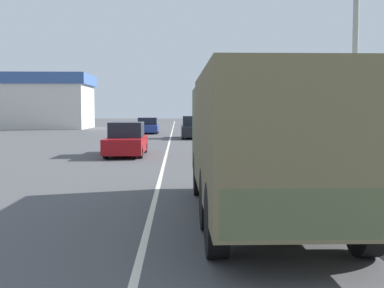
% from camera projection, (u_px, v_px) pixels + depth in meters
% --- Properties ---
extents(ground_plane, '(180.00, 180.00, 0.00)m').
position_uv_depth(ground_plane, '(170.00, 139.00, 35.64)').
color(ground_plane, '#4C4C4F').
extents(lane_centre_stripe, '(0.12, 120.00, 0.00)m').
position_uv_depth(lane_centre_stripe, '(170.00, 139.00, 35.64)').
color(lane_centre_stripe, silver).
rests_on(lane_centre_stripe, ground).
extents(sidewalk_right, '(1.80, 120.00, 0.12)m').
position_uv_depth(sidewalk_right, '(231.00, 138.00, 35.78)').
color(sidewalk_right, beige).
rests_on(sidewalk_right, ground).
extents(grass_strip_right, '(7.00, 120.00, 0.02)m').
position_uv_depth(grass_strip_right, '(289.00, 138.00, 35.91)').
color(grass_strip_right, '#4C7538').
rests_on(grass_strip_right, ground).
extents(military_truck, '(2.43, 7.69, 2.74)m').
position_uv_depth(military_truck, '(262.00, 138.00, 9.20)').
color(military_truck, '#545B3D').
rests_on(military_truck, ground).
extents(car_nearest_ahead, '(1.71, 4.58, 1.55)m').
position_uv_depth(car_nearest_ahead, '(127.00, 140.00, 22.50)').
color(car_nearest_ahead, maroon).
rests_on(car_nearest_ahead, ground).
extents(car_second_ahead, '(1.74, 4.68, 1.68)m').
position_uv_depth(car_second_ahead, '(193.00, 128.00, 36.38)').
color(car_second_ahead, black).
rests_on(car_second_ahead, ground).
extents(car_third_ahead, '(1.91, 3.93, 1.45)m').
position_uv_depth(car_third_ahead, '(148.00, 126.00, 43.79)').
color(car_third_ahead, navy).
rests_on(car_third_ahead, ground).
extents(lamp_post, '(1.69, 0.24, 6.30)m').
position_uv_depth(lamp_post, '(346.00, 33.00, 11.33)').
color(lamp_post, gray).
rests_on(lamp_post, sidewalk_right).
extents(building_distant, '(17.65, 8.54, 6.27)m').
position_uv_depth(building_distant, '(15.00, 101.00, 55.98)').
color(building_distant, beige).
rests_on(building_distant, ground).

